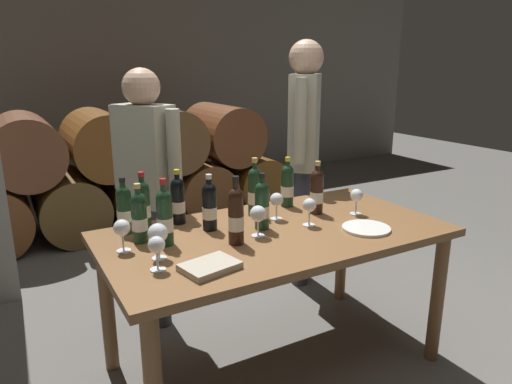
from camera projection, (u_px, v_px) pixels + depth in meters
ground_plane at (274, 362)px, 2.52m from camera, size 14.00×14.00×0.00m
cellar_back_wall at (94, 77)px, 5.66m from camera, size 10.00×0.24×2.80m
barrel_stack at (135, 171)px, 4.55m from camera, size 3.12×0.90×1.15m
dining_table at (276, 247)px, 2.34m from camera, size 1.70×0.90×0.76m
wine_bottle_0 at (139, 217)px, 2.13m from camera, size 0.07×0.07×0.28m
wine_bottle_1 at (287, 185)px, 2.67m from camera, size 0.07×0.07×0.29m
wine_bottle_2 at (255, 191)px, 2.51m from camera, size 0.07×0.07×0.32m
wine_bottle_3 at (209, 206)px, 2.29m from camera, size 0.07×0.07×0.28m
wine_bottle_4 at (262, 205)px, 2.30m from camera, size 0.07×0.07×0.29m
wine_bottle_5 at (317, 191)px, 2.54m from camera, size 0.07×0.07×0.29m
wine_bottle_6 at (165, 217)px, 2.09m from camera, size 0.07×0.07×0.31m
wine_bottle_7 at (143, 204)px, 2.31m from camera, size 0.07×0.07×0.29m
wine_bottle_8 at (236, 215)px, 2.11m from camera, size 0.07×0.07×0.32m
wine_bottle_9 at (178, 200)px, 2.39m from camera, size 0.07×0.07×0.29m
wine_bottle_10 at (124, 209)px, 2.25m from camera, size 0.07×0.07×0.28m
wine_glass_0 at (258, 215)px, 2.21m from camera, size 0.08×0.08×0.15m
wine_glass_1 at (277, 201)px, 2.45m from camera, size 0.07×0.07×0.15m
wine_glass_2 at (122, 229)px, 2.03m from camera, size 0.07×0.07×0.15m
wine_glass_3 at (309, 206)px, 2.35m from camera, size 0.07×0.07×0.14m
wine_glass_4 at (357, 197)px, 2.53m from camera, size 0.07×0.07×0.14m
wine_glass_5 at (157, 246)px, 1.84m from camera, size 0.07×0.07×0.14m
wine_glass_6 at (158, 234)px, 1.95m from camera, size 0.08×0.08×0.16m
tasting_notebook at (210, 266)px, 1.87m from camera, size 0.25×0.20×0.03m
serving_plate at (366, 228)px, 2.32m from camera, size 0.24×0.24×0.01m
sommelier_presenting at (304, 141)px, 3.19m from camera, size 0.36×0.38×1.72m
taster_seated_left at (147, 179)px, 2.67m from camera, size 0.32×0.44×1.54m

